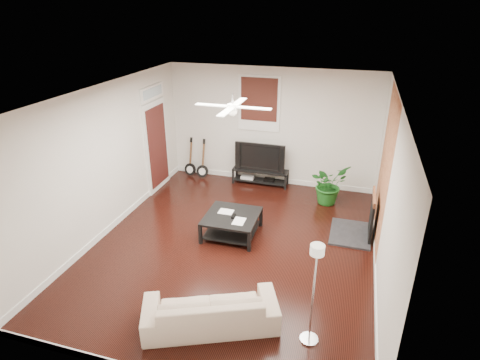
# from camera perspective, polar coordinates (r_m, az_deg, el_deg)

# --- Properties ---
(room) EXTENTS (5.01, 6.01, 2.81)m
(room) POSITION_cam_1_polar(r_m,az_deg,el_deg) (6.79, -0.96, 0.60)
(room) COLOR black
(room) RESTS_ON ground
(brick_accent) EXTENTS (0.02, 2.20, 2.80)m
(brick_accent) POSITION_cam_1_polar(r_m,az_deg,el_deg) (7.47, 20.01, 1.33)
(brick_accent) COLOR #9D5332
(brick_accent) RESTS_ON floor
(fireplace) EXTENTS (0.80, 1.10, 0.92)m
(fireplace) POSITION_cam_1_polar(r_m,az_deg,el_deg) (7.85, 16.95, -4.75)
(fireplace) COLOR black
(fireplace) RESTS_ON floor
(window_back) EXTENTS (1.00, 0.06, 1.30)m
(window_back) POSITION_cam_1_polar(r_m,az_deg,el_deg) (9.42, 2.75, 10.87)
(window_back) COLOR #38190F
(window_back) RESTS_ON wall_back
(door_left) EXTENTS (0.08, 1.00, 2.50)m
(door_left) POSITION_cam_1_polar(r_m,az_deg,el_deg) (9.40, -11.91, 5.91)
(door_left) COLOR white
(door_left) RESTS_ON wall_left
(tv_stand) EXTENTS (1.35, 0.36, 0.38)m
(tv_stand) POSITION_cam_1_polar(r_m,az_deg,el_deg) (9.78, 2.92, 0.48)
(tv_stand) COLOR black
(tv_stand) RESTS_ON floor
(tv) EXTENTS (1.21, 0.16, 0.70)m
(tv) POSITION_cam_1_polar(r_m,az_deg,el_deg) (9.59, 3.02, 3.48)
(tv) COLOR black
(tv) RESTS_ON tv_stand
(coffee_table) EXTENTS (1.01, 1.01, 0.42)m
(coffee_table) POSITION_cam_1_polar(r_m,az_deg,el_deg) (7.68, -1.18, -6.43)
(coffee_table) COLOR black
(coffee_table) RESTS_ON floor
(sofa) EXTENTS (1.98, 1.39, 0.54)m
(sofa) POSITION_cam_1_polar(r_m,az_deg,el_deg) (5.75, -4.23, -17.94)
(sofa) COLOR tan
(sofa) RESTS_ON floor
(floor_lamp) EXTENTS (0.33, 0.33, 1.50)m
(floor_lamp) POSITION_cam_1_polar(r_m,az_deg,el_deg) (5.28, 10.42, -15.94)
(floor_lamp) COLOR silver
(floor_lamp) RESTS_ON floor
(potted_plant) EXTENTS (1.05, 1.07, 0.90)m
(potted_plant) POSITION_cam_1_polar(r_m,az_deg,el_deg) (8.97, 12.57, -0.58)
(potted_plant) COLOR #1A5C1B
(potted_plant) RESTS_ON floor
(guitar_left) EXTENTS (0.34, 0.26, 1.00)m
(guitar_left) POSITION_cam_1_polar(r_m,az_deg,el_deg) (10.19, -7.23, 3.20)
(guitar_left) COLOR black
(guitar_left) RESTS_ON floor
(guitar_right) EXTENTS (0.32, 0.23, 1.00)m
(guitar_right) POSITION_cam_1_polar(r_m,az_deg,el_deg) (10.04, -5.46, 2.95)
(guitar_right) COLOR black
(guitar_right) RESTS_ON floor
(ceiling_fan) EXTENTS (1.24, 1.24, 0.32)m
(ceiling_fan) POSITION_cam_1_polar(r_m,az_deg,el_deg) (6.41, -1.04, 10.48)
(ceiling_fan) COLOR white
(ceiling_fan) RESTS_ON ceiling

